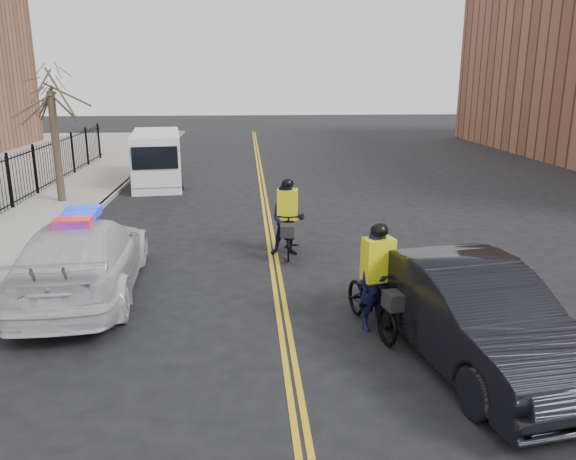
{
  "coord_description": "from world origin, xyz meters",
  "views": [
    {
      "loc": [
        -0.66,
        -11.14,
        4.65
      ],
      "look_at": [
        0.24,
        1.04,
        1.3
      ],
      "focal_mm": 35.0,
      "sensor_mm": 36.0,
      "label": 1
    }
  ],
  "objects_px": {
    "cargo_van": "(157,159)",
    "cyclist_near": "(377,293)",
    "dark_sedan": "(472,314)",
    "cyclist_far": "(287,225)",
    "police_cruiser": "(83,257)"
  },
  "relations": [
    {
      "from": "police_cruiser",
      "to": "cargo_van",
      "type": "height_order",
      "value": "cargo_van"
    },
    {
      "from": "cargo_van",
      "to": "cyclist_far",
      "type": "relative_size",
      "value": 2.68
    },
    {
      "from": "dark_sedan",
      "to": "cyclist_far",
      "type": "distance_m",
      "value": 6.64
    },
    {
      "from": "cargo_van",
      "to": "cyclist_near",
      "type": "bearing_deg",
      "value": -74.81
    },
    {
      "from": "cargo_van",
      "to": "cyclist_far",
      "type": "distance_m",
      "value": 11.68
    },
    {
      "from": "cargo_van",
      "to": "cyclist_near",
      "type": "relative_size",
      "value": 2.52
    },
    {
      "from": "cyclist_near",
      "to": "cyclist_far",
      "type": "relative_size",
      "value": 1.06
    },
    {
      "from": "police_cruiser",
      "to": "cargo_van",
      "type": "distance_m",
      "value": 13.08
    },
    {
      "from": "cyclist_far",
      "to": "police_cruiser",
      "type": "bearing_deg",
      "value": -147.08
    },
    {
      "from": "dark_sedan",
      "to": "cyclist_near",
      "type": "relative_size",
      "value": 2.32
    },
    {
      "from": "cargo_van",
      "to": "cyclist_near",
      "type": "height_order",
      "value": "cargo_van"
    },
    {
      "from": "police_cruiser",
      "to": "dark_sedan",
      "type": "xyz_separation_m",
      "value": [
        7.27,
        -3.58,
        0.01
      ]
    },
    {
      "from": "police_cruiser",
      "to": "cyclist_far",
      "type": "height_order",
      "value": "cyclist_far"
    },
    {
      "from": "cyclist_far",
      "to": "cargo_van",
      "type": "bearing_deg",
      "value": 119.91
    },
    {
      "from": "police_cruiser",
      "to": "cyclist_far",
      "type": "distance_m",
      "value": 5.3
    }
  ]
}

